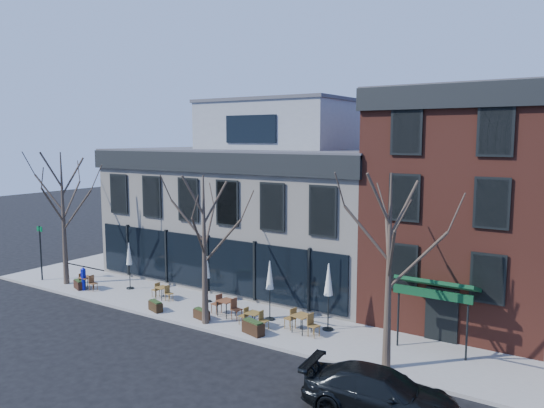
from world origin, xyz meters
The scene contains 24 objects.
ground centered at (0.00, 0.00, 0.00)m, with size 120.00×120.00×0.00m, color black.
sidewalk_front centered at (3.25, -2.15, 0.07)m, with size 33.50×4.70×0.15m, color gray.
sidewalk_side centered at (-11.25, 6.00, 0.07)m, with size 4.50×12.00×0.15m, color gray.
corner_building centered at (0.07, 5.07, 4.72)m, with size 18.39×10.39×11.10m.
red_brick_building centered at (13.00, 4.98, 5.64)m, with size 8.20×11.78×11.18m.
tree_corner centered at (-8.49, -3.20, 4.25)m, with size 3.93×3.98×7.92m.
tree_mid centered at (3.01, -3.90, 3.79)m, with size 3.50×3.55×7.04m.
tree_right centered at (12.01, -3.90, 4.02)m, with size 3.72×3.77×7.48m.
sign_pole centered at (-10.50, -3.50, 2.07)m, with size 0.50×0.10×3.40m.
parked_sedan centered at (13.03, -7.07, 0.74)m, with size 2.08×5.13×1.49m, color black.
call_box centered at (-6.47, -3.52, 0.87)m, with size 0.27×0.27×1.36m.
cafe_set_0 centered at (-6.53, -3.28, 0.60)m, with size 1.65×0.67×0.87m.
cafe_set_2 centered at (-1.46, -2.25, 0.57)m, with size 1.58×0.69×0.81m.
cafe_set_3 centered at (3.23, -2.59, 0.66)m, with size 1.94×0.85×1.00m.
cafe_set_4 centered at (5.22, -3.08, 0.59)m, with size 1.62×0.67×0.85m.
cafe_set_5 centered at (7.45, -2.47, 0.67)m, with size 1.96×0.90×1.00m.
umbrella_0 centered at (-4.45, -1.85, 2.08)m, with size 0.44×0.44×2.73m.
umbrella_2 centered at (0.95, -1.29, 1.91)m, with size 0.40×0.40×2.49m.
umbrella_3 centered at (5.30, -1.83, 2.20)m, with size 0.47×0.47×2.91m.
umbrella_4 centered at (8.29, -1.52, 2.35)m, with size 0.50×0.50×3.11m.
planter_0 centered at (-6.92, -3.50, 0.41)m, with size 1.01×0.67×0.52m.
planter_1 centered at (-0.28, -3.92, 0.41)m, with size 1.00×0.65×0.52m.
planter_2 centered at (2.48, -3.57, 0.40)m, with size 0.96×0.54×0.51m.
planter_3 centered at (5.72, -3.82, 0.46)m, with size 1.19×0.73×0.62m.
Camera 1 is at (18.91, -22.51, 8.91)m, focal length 35.00 mm.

